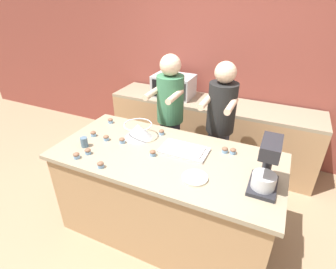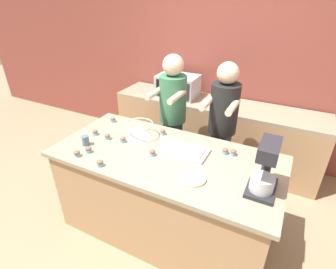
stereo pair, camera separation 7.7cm
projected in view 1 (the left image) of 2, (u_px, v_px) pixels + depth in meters
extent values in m
plane|color=#937A5B|center=(166.00, 227.00, 2.77)|extent=(16.00, 16.00, 0.00)
cube|color=brown|center=(222.00, 61.00, 3.55)|extent=(10.00, 0.06, 2.70)
cube|color=#A87F56|center=(166.00, 195.00, 2.56)|extent=(1.96, 0.91, 0.87)
cube|color=gray|center=(166.00, 156.00, 2.34)|extent=(2.04, 0.97, 0.04)
cube|color=#A87F56|center=(209.00, 132.00, 3.72)|extent=(2.80, 0.60, 0.84)
cube|color=gray|center=(212.00, 103.00, 3.51)|extent=(2.80, 0.60, 0.04)
cylinder|color=#33384C|center=(170.00, 151.00, 3.26)|extent=(0.24, 0.24, 0.86)
cylinder|color=#38704C|center=(170.00, 99.00, 2.93)|extent=(0.30, 0.30, 0.53)
sphere|color=#DBB293|center=(170.00, 65.00, 2.74)|extent=(0.23, 0.23, 0.23)
cylinder|color=#DBB293|center=(153.00, 93.00, 2.79)|extent=(0.06, 0.34, 0.06)
cylinder|color=#DBB293|center=(175.00, 96.00, 2.69)|extent=(0.06, 0.34, 0.06)
cylinder|color=#33384C|center=(216.00, 163.00, 3.05)|extent=(0.23, 0.23, 0.87)
cylinder|color=black|center=(222.00, 108.00, 2.71)|extent=(0.30, 0.30, 0.53)
sphere|color=#DBB293|center=(226.00, 72.00, 2.53)|extent=(0.21, 0.21, 0.21)
cylinder|color=#DBB293|center=(206.00, 102.00, 2.57)|extent=(0.06, 0.34, 0.06)
cylinder|color=#DBB293|center=(231.00, 106.00, 2.48)|extent=(0.06, 0.34, 0.06)
cube|color=#232328|center=(263.00, 185.00, 1.94)|extent=(0.20, 0.30, 0.03)
cylinder|color=#232328|center=(268.00, 160.00, 1.96)|extent=(0.07, 0.07, 0.28)
cube|color=#232328|center=(271.00, 147.00, 1.76)|extent=(0.13, 0.26, 0.10)
cylinder|color=#BCBCC1|center=(264.00, 181.00, 1.88)|extent=(0.17, 0.17, 0.11)
cone|color=#BCBCC1|center=(138.00, 131.00, 2.57)|extent=(0.27, 0.27, 0.14)
torus|color=#BCBCC1|center=(138.00, 125.00, 2.53)|extent=(0.28, 0.28, 0.01)
cube|color=#BCBCC1|center=(184.00, 150.00, 2.37)|extent=(0.43, 0.25, 0.02)
cube|color=white|center=(184.00, 149.00, 2.36)|extent=(0.35, 0.20, 0.02)
cube|color=#B7B7BC|center=(174.00, 86.00, 3.63)|extent=(0.55, 0.38, 0.29)
cube|color=black|center=(165.00, 89.00, 3.50)|extent=(0.37, 0.01, 0.24)
cube|color=#2D2D2D|center=(182.00, 92.00, 3.41)|extent=(0.11, 0.01, 0.24)
cylinder|color=slate|center=(84.00, 142.00, 2.43)|extent=(0.07, 0.07, 0.09)
cylinder|color=beige|center=(195.00, 178.00, 2.03)|extent=(0.20, 0.20, 0.02)
cylinder|color=#759EC6|center=(111.00, 122.00, 2.87)|extent=(0.05, 0.05, 0.03)
ellipsoid|color=brown|center=(110.00, 120.00, 2.86)|extent=(0.06, 0.06, 0.03)
cylinder|color=#759EC6|center=(225.00, 151.00, 2.35)|extent=(0.05, 0.05, 0.03)
ellipsoid|color=brown|center=(225.00, 149.00, 2.34)|extent=(0.06, 0.06, 0.03)
cylinder|color=#759EC6|center=(162.00, 133.00, 2.65)|extent=(0.05, 0.05, 0.03)
ellipsoid|color=brown|center=(162.00, 131.00, 2.63)|extent=(0.06, 0.06, 0.03)
cylinder|color=#759EC6|center=(153.00, 154.00, 2.31)|extent=(0.05, 0.05, 0.03)
ellipsoid|color=brown|center=(153.00, 152.00, 2.30)|extent=(0.06, 0.06, 0.03)
cylinder|color=#759EC6|center=(101.00, 166.00, 2.16)|extent=(0.05, 0.05, 0.03)
ellipsoid|color=brown|center=(100.00, 164.00, 2.14)|extent=(0.06, 0.06, 0.03)
cylinder|color=#759EC6|center=(122.00, 141.00, 2.50)|extent=(0.05, 0.05, 0.03)
ellipsoid|color=brown|center=(122.00, 139.00, 2.49)|extent=(0.06, 0.06, 0.03)
cylinder|color=#759EC6|center=(94.00, 135.00, 2.62)|extent=(0.05, 0.05, 0.03)
ellipsoid|color=brown|center=(93.00, 133.00, 2.61)|extent=(0.06, 0.06, 0.03)
cylinder|color=#759EC6|center=(233.00, 152.00, 2.34)|extent=(0.05, 0.05, 0.03)
ellipsoid|color=brown|center=(233.00, 150.00, 2.33)|extent=(0.06, 0.06, 0.03)
cylinder|color=#759EC6|center=(106.00, 139.00, 2.54)|extent=(0.05, 0.05, 0.03)
ellipsoid|color=brown|center=(106.00, 137.00, 2.53)|extent=(0.06, 0.06, 0.03)
cylinder|color=#759EC6|center=(77.00, 157.00, 2.27)|extent=(0.05, 0.05, 0.03)
ellipsoid|color=brown|center=(76.00, 154.00, 2.26)|extent=(0.06, 0.06, 0.03)
cylinder|color=#759EC6|center=(88.00, 152.00, 2.33)|extent=(0.05, 0.05, 0.03)
ellipsoid|color=brown|center=(88.00, 150.00, 2.32)|extent=(0.06, 0.06, 0.03)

